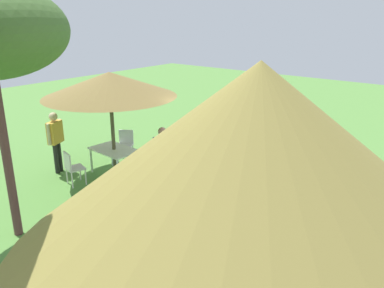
# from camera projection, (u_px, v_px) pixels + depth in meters

# --- Properties ---
(ground_plane) EXTENTS (36.00, 36.00, 0.00)m
(ground_plane) POSITION_uv_depth(u_px,v_px,m) (235.00, 182.00, 10.48)
(ground_plane) COLOR #54883B
(thatched_hut) EXTENTS (4.68, 4.68, 3.92)m
(thatched_hut) POSITION_uv_depth(u_px,v_px,m) (251.00, 247.00, 3.77)
(thatched_hut) COLOR beige
(thatched_hut) RESTS_ON ground_plane
(shade_umbrella) EXTENTS (3.48, 3.48, 2.83)m
(shade_umbrella) POSITION_uv_depth(u_px,v_px,m) (110.00, 84.00, 10.17)
(shade_umbrella) COLOR #4D4731
(shade_umbrella) RESTS_ON ground_plane
(patio_dining_table) EXTENTS (1.38, 0.92, 0.74)m
(patio_dining_table) POSITION_uv_depth(u_px,v_px,m) (114.00, 152.00, 10.77)
(patio_dining_table) COLOR silver
(patio_dining_table) RESTS_ON ground_plane
(patio_chair_near_lawn) EXTENTS (0.53, 0.52, 0.90)m
(patio_chair_near_lawn) POSITION_uv_depth(u_px,v_px,m) (72.00, 166.00, 10.13)
(patio_chair_near_lawn) COLOR silver
(patio_chair_near_lawn) RESTS_ON ground_plane
(patio_chair_east_end) EXTENTS (0.46, 0.48, 0.90)m
(patio_chair_east_end) POSITION_uv_depth(u_px,v_px,m) (149.00, 165.00, 10.19)
(patio_chair_east_end) COLOR white
(patio_chair_east_end) RESTS_ON ground_plane
(patio_chair_near_hut) EXTENTS (0.60, 0.59, 0.90)m
(patio_chair_near_hut) POSITION_uv_depth(u_px,v_px,m) (126.00, 143.00, 11.94)
(patio_chair_near_hut) COLOR silver
(patio_chair_near_hut) RESTS_ON ground_plane
(guest_beside_umbrella) EXTENTS (0.37, 0.58, 1.72)m
(guest_beside_umbrella) POSITION_uv_depth(u_px,v_px,m) (55.00, 137.00, 10.80)
(guest_beside_umbrella) COLOR black
(guest_beside_umbrella) RESTS_ON ground_plane
(guest_behind_table) EXTENTS (0.30, 0.56, 1.60)m
(guest_behind_table) POSITION_uv_depth(u_px,v_px,m) (163.00, 152.00, 9.86)
(guest_behind_table) COLOR black
(guest_behind_table) RESTS_ON ground_plane
(standing_watcher) EXTENTS (0.39, 0.58, 1.76)m
(standing_watcher) POSITION_uv_depth(u_px,v_px,m) (302.00, 138.00, 10.66)
(standing_watcher) COLOR black
(standing_watcher) RESTS_ON ground_plane
(striped_lounge_chair) EXTENTS (0.62, 0.85, 0.65)m
(striped_lounge_chair) POSITION_uv_depth(u_px,v_px,m) (225.00, 173.00, 10.37)
(striped_lounge_chair) COLOR teal
(striped_lounge_chair) RESTS_ON ground_plane
(zebra_nearest_camera) EXTENTS (2.08, 1.15, 1.55)m
(zebra_nearest_camera) POSITION_uv_depth(u_px,v_px,m) (334.00, 184.00, 7.92)
(zebra_nearest_camera) COLOR silver
(zebra_nearest_camera) RESTS_ON ground_plane
(zebra_by_umbrella) EXTENTS (1.95, 1.24, 1.55)m
(zebra_by_umbrella) POSITION_uv_depth(u_px,v_px,m) (255.00, 122.00, 12.32)
(zebra_by_umbrella) COLOR silver
(zebra_by_umbrella) RESTS_ON ground_plane
(brick_patio_kerb) EXTENTS (1.14, 2.79, 0.08)m
(brick_patio_kerb) POSITION_uv_depth(u_px,v_px,m) (231.00, 133.00, 14.52)
(brick_patio_kerb) COLOR #A84D52
(brick_patio_kerb) RESTS_ON ground_plane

